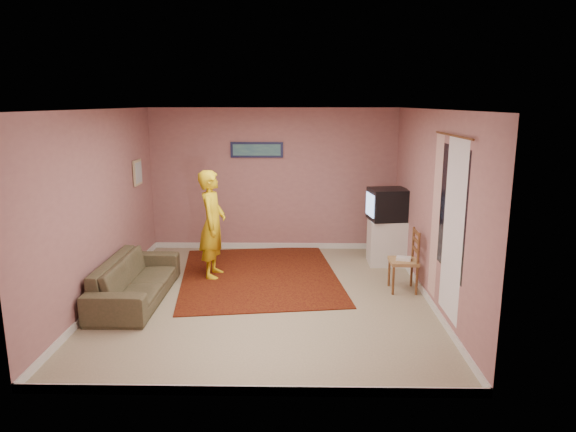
{
  "coord_description": "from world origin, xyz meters",
  "views": [
    {
      "loc": [
        0.43,
        -6.81,
        2.69
      ],
      "look_at": [
        0.3,
        0.6,
        1.04
      ],
      "focal_mm": 32.0,
      "sensor_mm": 36.0,
      "label": 1
    }
  ],
  "objects_px": {
    "tv_cabinet": "(386,242)",
    "person": "(212,224)",
    "chair_a": "(381,224)",
    "crt_tv": "(388,204)",
    "sofa": "(136,280)",
    "chair_b": "(404,254)"
  },
  "relations": [
    {
      "from": "chair_b",
      "to": "sofa",
      "type": "xyz_separation_m",
      "value": [
        -3.77,
        -0.43,
        -0.26
      ]
    },
    {
      "from": "chair_b",
      "to": "sofa",
      "type": "relative_size",
      "value": 0.25
    },
    {
      "from": "tv_cabinet",
      "to": "person",
      "type": "distance_m",
      "value": 2.95
    },
    {
      "from": "crt_tv",
      "to": "chair_b",
      "type": "bearing_deg",
      "value": -96.67
    },
    {
      "from": "crt_tv",
      "to": "person",
      "type": "relative_size",
      "value": 0.41
    },
    {
      "from": "tv_cabinet",
      "to": "chair_a",
      "type": "bearing_deg",
      "value": 92.17
    },
    {
      "from": "tv_cabinet",
      "to": "crt_tv",
      "type": "height_order",
      "value": "crt_tv"
    },
    {
      "from": "tv_cabinet",
      "to": "chair_a",
      "type": "distance_m",
      "value": 0.57
    },
    {
      "from": "sofa",
      "to": "tv_cabinet",
      "type": "bearing_deg",
      "value": -65.42
    },
    {
      "from": "person",
      "to": "crt_tv",
      "type": "bearing_deg",
      "value": -72.06
    },
    {
      "from": "chair_a",
      "to": "person",
      "type": "height_order",
      "value": "person"
    },
    {
      "from": "tv_cabinet",
      "to": "crt_tv",
      "type": "relative_size",
      "value": 1.12
    },
    {
      "from": "tv_cabinet",
      "to": "sofa",
      "type": "distance_m",
      "value": 4.13
    },
    {
      "from": "tv_cabinet",
      "to": "chair_b",
      "type": "xyz_separation_m",
      "value": [
        0.02,
        -1.29,
        0.17
      ]
    },
    {
      "from": "tv_cabinet",
      "to": "person",
      "type": "relative_size",
      "value": 0.45
    },
    {
      "from": "tv_cabinet",
      "to": "crt_tv",
      "type": "bearing_deg",
      "value": -172.04
    },
    {
      "from": "sofa",
      "to": "person",
      "type": "bearing_deg",
      "value": -42.45
    },
    {
      "from": "tv_cabinet",
      "to": "sofa",
      "type": "xyz_separation_m",
      "value": [
        -3.75,
        -1.72,
        -0.09
      ]
    },
    {
      "from": "chair_a",
      "to": "person",
      "type": "xyz_separation_m",
      "value": [
        -2.81,
        -1.25,
        0.28
      ]
    },
    {
      "from": "chair_a",
      "to": "person",
      "type": "bearing_deg",
      "value": -162.58
    },
    {
      "from": "sofa",
      "to": "person",
      "type": "height_order",
      "value": "person"
    },
    {
      "from": "sofa",
      "to": "person",
      "type": "relative_size",
      "value": 1.19
    }
  ]
}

